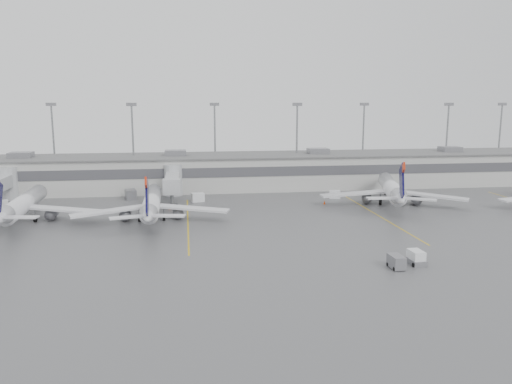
{
  "coord_description": "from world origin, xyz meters",
  "views": [
    {
      "loc": [
        -17.57,
        -62.17,
        20.65
      ],
      "look_at": [
        -5.39,
        24.0,
        5.0
      ],
      "focal_mm": 35.0,
      "sensor_mm": 36.0,
      "label": 1
    }
  ],
  "objects": [
    {
      "name": "ground",
      "position": [
        0.0,
        0.0,
        0.0
      ],
      "size": [
        260.0,
        260.0,
        0.0
      ],
      "primitive_type": "plane",
      "color": "#4D4D4F",
      "rests_on": "ground"
    },
    {
      "name": "terminal",
      "position": [
        -0.01,
        57.98,
        4.17
      ],
      "size": [
        152.0,
        17.0,
        9.45
      ],
      "color": "#B1B1AC",
      "rests_on": "ground"
    },
    {
      "name": "light_masts",
      "position": [
        0.0,
        63.75,
        12.03
      ],
      "size": [
        142.4,
        8.0,
        20.6
      ],
      "color": "gray",
      "rests_on": "ground"
    },
    {
      "name": "jet_bridge_left",
      "position": [
        -55.5,
        45.72,
        3.87
      ],
      "size": [
        4.0,
        17.2,
        7.0
      ],
      "color": "#AAADAF",
      "rests_on": "ground"
    },
    {
      "name": "jet_bridge_right",
      "position": [
        -20.5,
        45.72,
        3.87
      ],
      "size": [
        4.0,
        17.2,
        7.0
      ],
      "color": "#AAADAF",
      "rests_on": "ground"
    },
    {
      "name": "stand_markings",
      "position": [
        -0.0,
        24.0,
        0.01
      ],
      "size": [
        105.25,
        40.0,
        0.01
      ],
      "color": "gold",
      "rests_on": "ground"
    },
    {
      "name": "jet_far_left",
      "position": [
        -46.14,
        27.92,
        3.12
      ],
      "size": [
        27.67,
        31.05,
        10.04
      ],
      "rotation": [
        0.0,
        0.0,
        0.05
      ],
      "color": "silver",
      "rests_on": "ground"
    },
    {
      "name": "jet_mid_left",
      "position": [
        -23.83,
        25.94,
        3.09
      ],
      "size": [
        27.41,
        30.72,
        9.94
      ],
      "rotation": [
        0.0,
        0.0,
        0.02
      ],
      "color": "silver",
      "rests_on": "ground"
    },
    {
      "name": "jet_mid_right",
      "position": [
        23.95,
        33.18,
        3.29
      ],
      "size": [
        27.99,
        31.84,
        10.58
      ],
      "rotation": [
        0.0,
        0.0,
        -0.29
      ],
      "color": "silver",
      "rests_on": "ground"
    },
    {
      "name": "baggage_tug",
      "position": [
        11.6,
        -3.76,
        0.72
      ],
      "size": [
        1.96,
        2.93,
        1.84
      ],
      "rotation": [
        0.0,
        0.0,
        0.04
      ],
      "color": "white",
      "rests_on": "ground"
    },
    {
      "name": "baggage_cart",
      "position": [
        8.4,
        -4.96,
        0.88
      ],
      "size": [
        1.61,
        2.69,
        1.69
      ],
      "rotation": [
        0.0,
        0.0,
        0.04
      ],
      "color": "slate",
      "rests_on": "ground"
    },
    {
      "name": "gse_uld_a",
      "position": [
        -53.62,
        39.33,
        0.9
      ],
      "size": [
        2.98,
        2.47,
        1.8
      ],
      "primitive_type": "cube",
      "rotation": [
        0.0,
        0.0,
        0.35
      ],
      "color": "white",
      "rests_on": "ground"
    },
    {
      "name": "gse_uld_b",
      "position": [
        -15.31,
        41.82,
        0.92
      ],
      "size": [
        2.92,
        2.26,
        1.84
      ],
      "primitive_type": "cube",
      "rotation": [
        0.0,
        0.0,
        0.22
      ],
      "color": "white",
      "rests_on": "ground"
    },
    {
      "name": "gse_uld_c",
      "position": [
        14.47,
        41.56,
        0.82
      ],
      "size": [
        2.55,
        1.93,
        1.64
      ],
      "primitive_type": "cube",
      "rotation": [
        0.0,
        0.0,
        -0.18
      ],
      "color": "white",
      "rests_on": "ground"
    },
    {
      "name": "gse_loader",
      "position": [
        -29.61,
        46.49,
        1.06
      ],
      "size": [
        2.88,
        3.81,
        2.12
      ],
      "primitive_type": "cube",
      "rotation": [
        0.0,
        0.0,
        0.24
      ],
      "color": "slate",
      "rests_on": "ground"
    },
    {
      "name": "cone_b",
      "position": [
        -20.97,
        35.06,
        0.35
      ],
      "size": [
        0.45,
        0.45,
        0.71
      ],
      "primitive_type": "cone",
      "color": "#F14705",
      "rests_on": "ground"
    },
    {
      "name": "cone_c",
      "position": [
        10.49,
        35.51,
        0.39
      ],
      "size": [
        0.49,
        0.49,
        0.77
      ],
      "primitive_type": "cone",
      "color": "#F14705",
      "rests_on": "ground"
    }
  ]
}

